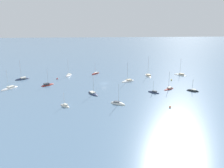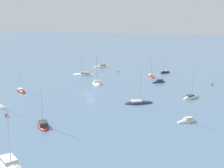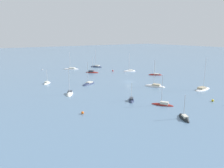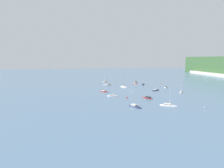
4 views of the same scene
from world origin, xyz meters
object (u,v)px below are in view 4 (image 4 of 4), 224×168
Objects in this scene: sailboat_7 at (135,83)px; sailboat_13 at (135,107)px; sailboat_5 at (105,82)px; mooring_buoy_3 at (205,107)px; mooring_buoy_2 at (127,97)px; sailboat_6 at (169,106)px; sailboat_8 at (156,90)px; sailboat_2 at (143,85)px; sailboat_3 at (124,87)px; sailboat_4 at (108,85)px; mooring_buoy_0 at (118,83)px; sailboat_9 at (113,96)px; mooring_buoy_1 at (161,84)px; sailboat_10 at (147,98)px; sailboat_0 at (104,92)px; sailboat_12 at (136,82)px; sailboat_11 at (181,93)px; sailboat_1 at (166,88)px.

sailboat_7 is 81.05m from sailboat_13.
mooring_buoy_3 is at bearing 60.34° from sailboat_5.
sailboat_5 is 73.83m from mooring_buoy_2.
sailboat_7 is (-78.30, 6.65, 0.07)m from sailboat_6.
sailboat_5 is at bearing 91.88° from sailboat_8.
mooring_buoy_2 is at bearing 163.66° from sailboat_6.
mooring_buoy_2 is at bearing -54.30° from sailboat_7.
sailboat_5 reaches higher than sailboat_2.
sailboat_3 is 17.72m from sailboat_4.
mooring_buoy_0 is (-10.57, 10.98, 0.23)m from sailboat_4.
sailboat_6 reaches higher than mooring_buoy_2.
sailboat_2 is at bearing -177.11° from mooring_buoy_3.
mooring_buoy_2 is 41.29m from mooring_buoy_3.
sailboat_9 is at bearing 167.68° from sailboat_6.
sailboat_2 is 76.16m from mooring_buoy_3.
sailboat_6 reaches higher than mooring_buoy_1.
sailboat_4 is 49.10m from mooring_buoy_1.
sailboat_2 is 21.97m from sailboat_3.
sailboat_4 reaches higher than sailboat_8.
sailboat_10 is at bearing 52.61° from sailboat_5.
sailboat_10 is at bearing -7.77° from sailboat_0.
sailboat_0 is 59.64m from sailboat_12.
sailboat_10 is 0.77× the size of sailboat_13.
sailboat_0 is 0.67× the size of sailboat_13.
sailboat_8 is at bearing -31.53° from mooring_buoy_1.
sailboat_5 reaches higher than sailboat_6.
mooring_buoy_2 is at bearing -41.79° from mooring_buoy_1.
sailboat_5 is 68.17m from sailboat_9.
sailboat_3 is at bearing -86.77° from sailboat_11.
sailboat_11 is at bearing 26.71° from sailboat_0.
sailboat_1 is 46.63m from mooring_buoy_0.
sailboat_9 reaches higher than mooring_buoy_2.
sailboat_2 is at bearing 67.09° from sailboat_1.
sailboat_12 reaches higher than mooring_buoy_2.
sailboat_7 is at bearing -174.32° from mooring_buoy_3.
sailboat_3 reaches higher than sailboat_9.
sailboat_10 reaches higher than mooring_buoy_0.
sailboat_8 is at bearing 38.46° from sailboat_2.
sailboat_1 reaches higher than sailboat_11.
mooring_buoy_1 is 1.11× the size of mooring_buoy_3.
sailboat_13 is (87.84, -27.52, 0.04)m from sailboat_12.
sailboat_0 reaches higher than mooring_buoy_0.
sailboat_6 is at bearing 99.83° from sailboat_4.
sailboat_2 is 55.64m from sailboat_9.
sailboat_0 is 1.24× the size of sailboat_2.
sailboat_8 is at bearing 110.81° from sailboat_6.
sailboat_0 reaches higher than mooring_buoy_3.
sailboat_1 is at bearing 127.66° from mooring_buoy_2.
sailboat_10 is at bearing 75.37° from mooring_buoy_2.
sailboat_9 is (15.10, -34.56, -0.00)m from sailboat_8.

